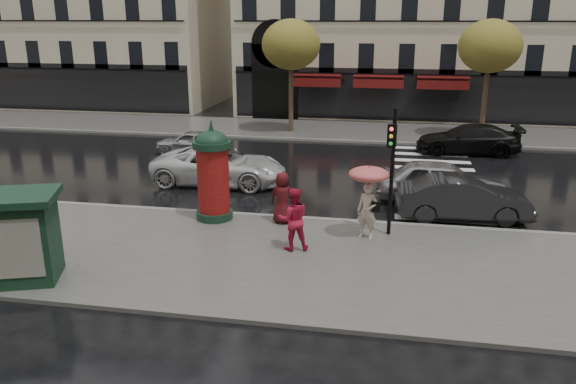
% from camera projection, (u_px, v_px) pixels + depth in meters
% --- Properties ---
extents(ground, '(160.00, 160.00, 0.00)m').
position_uv_depth(ground, '(251.00, 253.00, 16.67)').
color(ground, black).
rests_on(ground, ground).
extents(near_sidewalk, '(90.00, 7.00, 0.12)m').
position_uv_depth(near_sidewalk, '(247.00, 258.00, 16.19)').
color(near_sidewalk, '#474744').
rests_on(near_sidewalk, ground).
extents(far_sidewalk, '(90.00, 6.00, 0.12)m').
position_uv_depth(far_sidewalk, '(326.00, 130.00, 34.50)').
color(far_sidewalk, '#474744').
rests_on(far_sidewalk, ground).
extents(near_kerb, '(90.00, 0.25, 0.14)m').
position_uv_depth(near_kerb, '(272.00, 217.00, 19.47)').
color(near_kerb, slate).
rests_on(near_kerb, ground).
extents(far_kerb, '(90.00, 0.25, 0.14)m').
position_uv_depth(far_kerb, '(320.00, 140.00, 31.68)').
color(far_kerb, slate).
rests_on(far_kerb, ground).
extents(zebra_crossing, '(3.60, 11.75, 0.01)m').
position_uv_depth(zebra_crossing, '(436.00, 176.00, 24.66)').
color(zebra_crossing, silver).
rests_on(zebra_crossing, ground).
extents(tree_far_left, '(3.40, 3.40, 6.64)m').
position_uv_depth(tree_far_left, '(291.00, 45.00, 32.38)').
color(tree_far_left, '#38281C').
rests_on(tree_far_left, ground).
extents(tree_far_right, '(3.40, 3.40, 6.64)m').
position_uv_depth(tree_far_right, '(490.00, 47.00, 30.49)').
color(tree_far_right, '#38281C').
rests_on(tree_far_right, ground).
extents(woman_umbrella, '(1.22, 1.22, 2.35)m').
position_uv_depth(woman_umbrella, '(368.00, 190.00, 17.04)').
color(woman_umbrella, beige).
rests_on(woman_umbrella, near_sidewalk).
extents(woman_red, '(1.08, 0.94, 1.89)m').
position_uv_depth(woman_red, '(293.00, 219.00, 16.37)').
color(woman_red, '#B11534').
rests_on(woman_red, near_sidewalk).
extents(man_burgundy, '(0.92, 0.68, 1.73)m').
position_uv_depth(man_burgundy, '(282.00, 198.00, 18.55)').
color(man_burgundy, '#480E12').
rests_on(man_burgundy, near_sidewalk).
extents(morris_column, '(1.28, 1.28, 3.44)m').
position_uv_depth(morris_column, '(213.00, 172.00, 18.73)').
color(morris_column, black).
rests_on(morris_column, near_sidewalk).
extents(traffic_light, '(0.29, 0.39, 4.01)m').
position_uv_depth(traffic_light, '(392.00, 160.00, 17.02)').
color(traffic_light, black).
rests_on(traffic_light, near_sidewalk).
extents(newsstand, '(2.39, 2.20, 2.35)m').
position_uv_depth(newsstand, '(21.00, 236.00, 14.37)').
color(newsstand, black).
rests_on(newsstand, near_sidewalk).
extents(car_silver, '(4.84, 2.10, 1.63)m').
position_uv_depth(car_silver, '(442.00, 182.00, 20.93)').
color(car_silver, '#A4A4A9').
rests_on(car_silver, ground).
extents(car_darkgrey, '(4.64, 1.98, 1.49)m').
position_uv_depth(car_darkgrey, '(463.00, 198.00, 19.28)').
color(car_darkgrey, black).
rests_on(car_darkgrey, ground).
extents(car_white, '(5.56, 2.58, 1.54)m').
position_uv_depth(car_white, '(219.00, 166.00, 23.40)').
color(car_white, silver).
rests_on(car_white, ground).
extents(car_black, '(5.22, 2.27, 1.49)m').
position_uv_depth(car_black, '(468.00, 139.00, 28.67)').
color(car_black, black).
rests_on(car_black, ground).
extents(car_far_silver, '(3.93, 1.98, 1.29)m').
position_uv_depth(car_far_silver, '(192.00, 142.00, 28.39)').
color(car_far_silver, '#A7A8AC').
rests_on(car_far_silver, ground).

